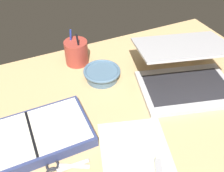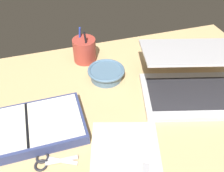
# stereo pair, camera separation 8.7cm
# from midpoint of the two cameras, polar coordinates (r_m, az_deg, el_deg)

# --- Properties ---
(desk_top) EXTENTS (1.40, 1.00, 0.02)m
(desk_top) POSITION_cam_midpoint_polar(r_m,az_deg,el_deg) (0.87, 5.04, -8.28)
(desk_top) COLOR tan
(desk_top) RESTS_ON ground
(laptop) EXTENTS (0.43, 0.42, 0.16)m
(laptop) POSITION_cam_midpoint_polar(r_m,az_deg,el_deg) (0.98, 19.91, 1.27)
(laptop) COLOR #B7B7BC
(laptop) RESTS_ON desk_top
(bowl) EXTENTS (0.15, 0.15, 0.05)m
(bowl) POSITION_cam_midpoint_polar(r_m,az_deg,el_deg) (1.00, 1.16, 2.85)
(bowl) COLOR slate
(bowl) RESTS_ON desk_top
(pen_cup) EXTENTS (0.10, 0.10, 0.15)m
(pen_cup) POSITION_cam_midpoint_polar(r_m,az_deg,el_deg) (1.09, -4.02, 8.13)
(pen_cup) COLOR #9E382D
(pen_cup) RESTS_ON desk_top
(planner) EXTENTS (0.36, 0.21, 0.04)m
(planner) POSITION_cam_midpoint_polar(r_m,az_deg,el_deg) (0.84, -15.77, -9.39)
(planner) COLOR navy
(planner) RESTS_ON desk_top
(scissors) EXTENTS (0.13, 0.07, 0.01)m
(scissors) POSITION_cam_midpoint_polar(r_m,az_deg,el_deg) (0.77, -11.51, -16.69)
(scissors) COLOR #B7B7BC
(scissors) RESTS_ON desk_top
(paper_sheet_front) EXTENTS (0.28, 0.32, 0.00)m
(paper_sheet_front) POSITION_cam_midpoint_polar(r_m,az_deg,el_deg) (0.77, 6.55, -16.31)
(paper_sheet_front) COLOR #F4EFB2
(paper_sheet_front) RESTS_ON desk_top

